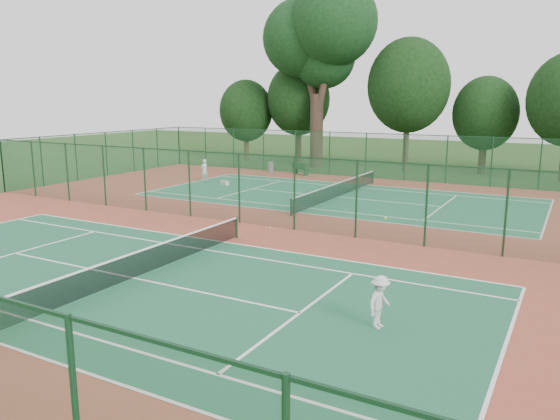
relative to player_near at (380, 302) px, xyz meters
The scene contains 19 objects.
ground 12.48m from the player_near, 134.52° to the left, with size 120.00×120.00×0.00m, color #264816.
red_pad 12.48m from the player_near, 134.52° to the left, with size 40.00×36.00×0.01m, color brown.
court_near 8.77m from the player_near, behind, with size 23.77×10.97×0.01m, color #1D5D3D.
court_far 19.91m from the player_near, 116.03° to the left, with size 23.77×10.97×0.01m, color #216A45.
fence_north 28.28m from the player_near, 108.00° to the left, with size 40.00×0.09×3.50m.
fence_west 30.09m from the player_near, 162.82° to the left, with size 0.09×36.00×3.50m.
fence_divider 12.50m from the player_near, 134.52° to the left, with size 40.00×0.09×3.50m.
tennis_net_near 8.74m from the player_near, behind, with size 0.10×12.90×0.97m.
tennis_net_far 19.90m from the player_near, 116.03° to the left, with size 0.10×12.90×0.97m.
player_near is the anchor object (origin of this frame).
player_far 27.82m from the player_near, 136.31° to the left, with size 0.60×0.39×1.65m, color white.
trash_bin 31.78m from the player_near, 125.12° to the left, with size 0.49×0.49×0.88m, color gray.
bench 30.00m from the player_near, 120.90° to the left, with size 1.66×1.03×0.99m.
kit_bag 25.70m from the player_near, 133.92° to the left, with size 0.77×0.29×0.29m, color silver.
stray_ball_a 11.51m from the player_near, 133.91° to the left, with size 0.08×0.08×0.08m, color gold.
stray_ball_b 10.03m from the player_near, 123.74° to the left, with size 0.07×0.07×0.07m, color #ACC72E.
stray_ball_c 11.91m from the player_near, 134.32° to the left, with size 0.08×0.08×0.08m, color #C6DE33.
big_tree 37.03m from the player_near, 117.63° to the left, with size 10.46×7.66×16.07m.
evergreen_row 34.15m from the player_near, 103.96° to the left, with size 39.00×5.00×12.00m, color black, non-canonical shape.
Camera 1 is at (13.07, -22.29, 6.12)m, focal length 35.00 mm.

